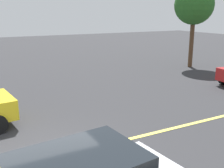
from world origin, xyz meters
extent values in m
plane|color=#2D2D30|center=(0.00, 0.00, 0.00)|extent=(80.00, 80.00, 0.00)
cube|color=#E0D14C|center=(3.00, 0.00, 0.01)|extent=(28.00, 0.16, 0.01)
cylinder|color=black|center=(10.97, 3.37, 0.32)|extent=(0.65, 0.27, 0.64)
cylinder|color=#513823|center=(12.92, 8.04, 1.79)|extent=(0.30, 0.30, 3.58)
sphere|color=#286023|center=(12.92, 8.04, 4.33)|extent=(2.71, 2.71, 2.71)
camera|label=1|loc=(-1.34, -6.72, 3.85)|focal=44.36mm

